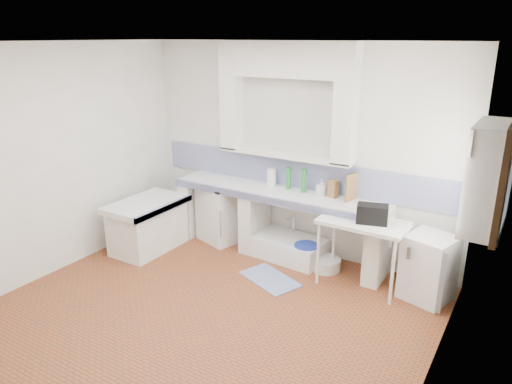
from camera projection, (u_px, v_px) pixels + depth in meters
The scene contains 36 objects.
floor at pixel (208, 313), 5.16m from camera, with size 4.50×4.50×0.00m, color brown.
ceiling at pixel (198, 42), 4.28m from camera, with size 4.50×4.50×0.00m, color white.
wall_back at pixel (295, 151), 6.34m from camera, with size 4.50×4.50×0.00m, color white.
wall_front at pixel (15, 271), 3.10m from camera, with size 4.50×4.50×0.00m, color white.
wall_left at pixel (57, 160), 5.84m from camera, with size 4.50×4.50×0.00m, color white.
wall_right at pixel (440, 238), 3.60m from camera, with size 4.50×4.50×0.00m, color white.
alcove_mass at pixel (286, 59), 5.92m from camera, with size 1.90×0.25×0.45m, color white.
window_frame at pixel (490, 178), 4.42m from camera, with size 0.35×0.86×1.06m, color #382412.
lace_valance at pixel (479, 136), 4.38m from camera, with size 0.01×0.84×0.24m, color white.
counter_slab at pixel (277, 194), 6.31m from camera, with size 3.00×0.60×0.08m, color white.
counter_lip at pixel (267, 200), 6.09m from camera, with size 3.00×0.04×0.10m, color navy.
counter_pier_left at pixel (195, 207), 7.15m from camera, with size 0.20×0.55×0.82m, color white.
counter_pier_mid at pixel (255, 220), 6.63m from camera, with size 0.20×0.55×0.82m, color white.
counter_pier_right at pixel (378, 248), 5.76m from camera, with size 0.20×0.55×0.82m, color white.
peninsula_top at pixel (146, 204), 6.52m from camera, with size 0.70×1.10×0.08m, color white.
peninsula_base at pixel (148, 228), 6.63m from camera, with size 0.60×1.00×0.62m, color white.
peninsula_lip at pixel (165, 209), 6.36m from camera, with size 0.04×1.10×0.10m, color navy.
backsplash at pixel (294, 173), 6.42m from camera, with size 4.27×0.03×0.40m, color navy.
stove at pixel (222, 213), 6.92m from camera, with size 0.57×0.55×0.81m, color white.
sink at pixel (286, 248), 6.45m from camera, with size 1.06×0.57×0.25m, color white.
side_table at pixel (361, 254), 5.61m from camera, with size 0.99×0.55×0.04m, color white.
fridge at pixel (429, 268), 5.35m from camera, with size 0.49×0.49×0.76m, color white.
bucket_red at pixel (271, 245), 6.51m from camera, with size 0.28×0.28×0.27m, color red.
bucket_orange at pixel (295, 253), 6.29m from camera, with size 0.27×0.27×0.25m, color #D45308.
bucket_blue at pixel (306, 255), 6.17m from camera, with size 0.32×0.32×0.30m, color #1D39B0.
basin_white at pixel (325, 264), 6.11m from camera, with size 0.38×0.38×0.15m, color white.
water_bottle_a at pixel (283, 240), 6.65m from camera, with size 0.08×0.08×0.28m, color silver.
water_bottle_b at pixel (305, 247), 6.46m from camera, with size 0.07×0.07×0.27m, color silver.
black_bag at pixel (372, 214), 5.39m from camera, with size 0.34×0.20×0.22m, color black.
green_bottle_a at pixel (288, 178), 6.33m from camera, with size 0.07×0.07×0.30m, color #21762D.
green_bottle_b at pixel (304, 181), 6.21m from camera, with size 0.07×0.07×0.31m, color #21762D.
knife_block at pixel (333, 189), 6.03m from camera, with size 0.11×0.09×0.23m, color olive.
cutting_board at pixel (351, 187), 5.89m from camera, with size 0.02×0.25×0.34m, color olive.
paper_towel at pixel (272, 178), 6.47m from camera, with size 0.12×0.12×0.24m, color white.
soap_bottle at pixel (322, 187), 6.10m from camera, with size 0.10×0.10×0.22m, color white.
rug at pixel (270, 279), 5.87m from camera, with size 0.75×0.43×0.01m, color #2B3C90.
Camera 1 is at (2.80, -3.55, 2.86)m, focal length 33.49 mm.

